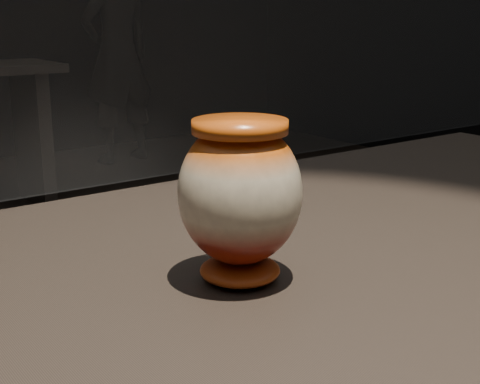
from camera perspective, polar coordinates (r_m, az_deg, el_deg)
The scene contains 2 objects.
main_vase at distance 0.76m, azimuth 0.00°, elevation -0.25°, with size 0.15×0.15×0.19m.
visitor at distance 5.52m, azimuth -10.41°, elevation 11.43°, with size 0.63×0.41×1.72m, color black.
Camera 1 is at (-0.48, -0.65, 1.21)m, focal length 50.00 mm.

